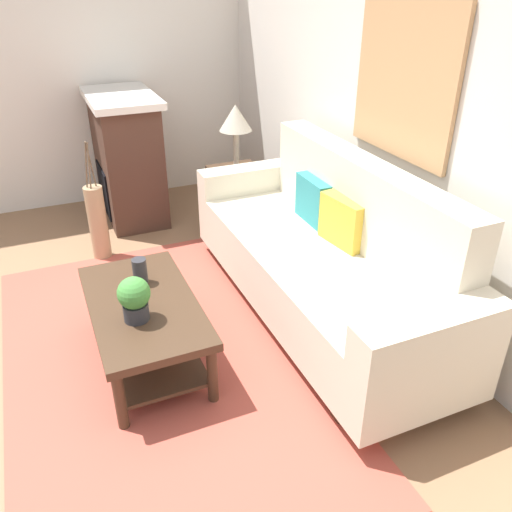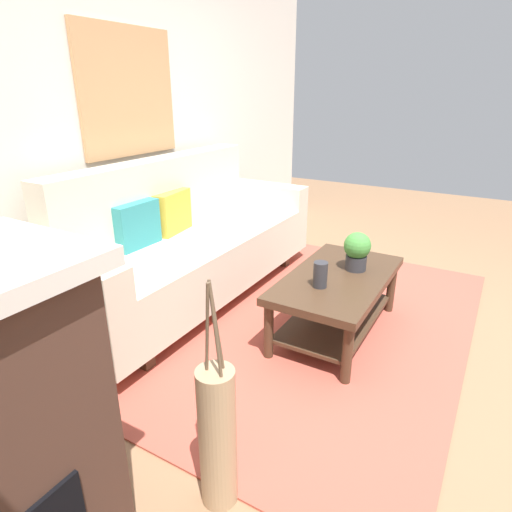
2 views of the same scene
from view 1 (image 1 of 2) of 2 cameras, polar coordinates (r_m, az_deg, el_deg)
ground_plane at (r=3.34m, az=-19.12°, el=-13.06°), size 9.61×9.61×0.00m
wall_back at (r=3.44m, az=17.07°, el=14.36°), size 5.61×0.10×2.70m
wall_left at (r=5.49m, az=-18.61°, el=19.23°), size 0.10×5.17×2.70m
area_rug at (r=3.36m, az=-10.58°, el=-11.20°), size 2.97×1.76×0.01m
couch at (r=3.54m, az=7.37°, el=-0.25°), size 2.44×0.84×1.08m
throw_pillow_teal at (r=3.79m, az=6.32°, el=6.03°), size 0.36×0.13×0.32m
throw_pillow_mustard at (r=3.49m, az=9.40°, el=3.70°), size 0.37×0.17×0.32m
coffee_table at (r=3.21m, az=-11.98°, el=-6.59°), size 1.10×0.60×0.43m
tabletop_vase at (r=3.29m, az=-12.46°, el=-1.60°), size 0.09×0.09×0.16m
potted_plant_tabletop at (r=2.93m, az=-13.04°, el=-4.43°), size 0.18×0.18×0.26m
side_table at (r=4.83m, az=-2.07°, el=6.21°), size 0.44×0.44×0.56m
table_lamp at (r=4.60m, az=-2.23°, el=14.44°), size 0.28×0.28×0.57m
fireplace at (r=5.11m, az=-13.76°, el=10.36°), size 1.02×0.58×1.16m
floor_vase at (r=4.47m, az=-16.74°, el=3.43°), size 0.15×0.15×0.62m
floor_vase_branch_a at (r=4.27m, az=-17.63°, el=9.28°), size 0.04×0.04×0.36m
floor_vase_branch_b at (r=4.30m, az=-17.46°, el=9.44°), size 0.02×0.04×0.36m
floor_vase_branch_c at (r=4.30m, az=-17.92°, el=9.36°), size 0.02×0.05×0.36m
framed_painting at (r=3.42m, az=15.72°, el=17.87°), size 0.92×0.03×0.91m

